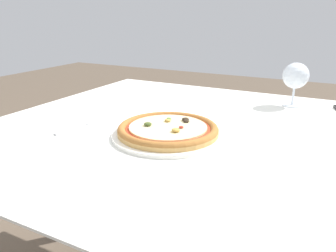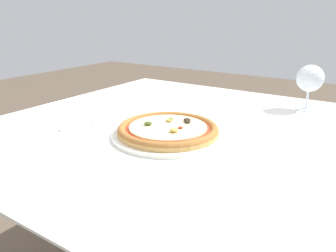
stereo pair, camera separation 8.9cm
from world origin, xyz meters
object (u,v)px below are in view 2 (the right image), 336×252
at_px(dining_table, 196,157).
at_px(wine_glass_far_left, 310,79).
at_px(pizza_plate, 168,130).
at_px(fork, 85,123).

height_order(dining_table, wine_glass_far_left, wine_glass_far_left).
height_order(pizza_plate, wine_glass_far_left, wine_glass_far_left).
height_order(pizza_plate, fork, pizza_plate).
bearing_deg(pizza_plate, dining_table, 66.69).
distance_m(dining_table, pizza_plate, 0.14).
distance_m(fork, wine_glass_far_left, 0.76).
bearing_deg(wine_glass_far_left, dining_table, -118.94).
xyz_separation_m(fork, wine_glass_far_left, (0.53, 0.54, 0.11)).
xyz_separation_m(dining_table, fork, (-0.31, -0.14, 0.09)).
bearing_deg(pizza_plate, wine_glass_far_left, 62.07).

